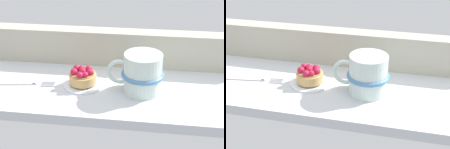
# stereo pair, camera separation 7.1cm
# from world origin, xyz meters

# --- Properties ---
(ground_plane) EXTENTS (0.82, 0.32, 0.03)m
(ground_plane) POSITION_xyz_m (0.00, 0.00, -0.01)
(ground_plane) COLOR silver
(window_rail_back) EXTENTS (0.81, 0.05, 0.10)m
(window_rail_back) POSITION_xyz_m (0.00, 0.13, 0.05)
(window_rail_back) COLOR #B2AD99
(window_rail_back) RESTS_ON ground_plane
(dessert_plate) EXTENTS (0.10, 0.10, 0.01)m
(dessert_plate) POSITION_xyz_m (-0.06, -0.01, 0.00)
(dessert_plate) COLOR silver
(dessert_plate) RESTS_ON ground_plane
(raspberry_tart) EXTENTS (0.07, 0.07, 0.04)m
(raspberry_tart) POSITION_xyz_m (-0.06, -0.01, 0.03)
(raspberry_tart) COLOR tan
(raspberry_tart) RESTS_ON dessert_plate
(coffee_mug) EXTENTS (0.15, 0.11, 0.10)m
(coffee_mug) POSITION_xyz_m (0.09, -0.02, 0.05)
(coffee_mug) COLOR silver
(coffee_mug) RESTS_ON ground_plane
(dessert_fork) EXTENTS (0.16, 0.04, 0.01)m
(dessert_fork) POSITION_xyz_m (-0.21, -0.03, 0.00)
(dessert_fork) COLOR #B7B7BC
(dessert_fork) RESTS_ON ground_plane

